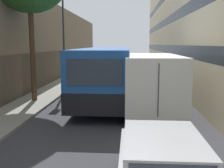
# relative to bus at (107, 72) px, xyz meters

# --- Properties ---
(ground_plane) EXTENTS (150.00, 150.00, 0.00)m
(ground_plane) POSITION_rel_bus_xyz_m (0.57, -0.47, -1.56)
(ground_plane) COLOR #38383D
(sidewalk_left) EXTENTS (2.09, 60.00, 0.12)m
(sidewalk_left) POSITION_rel_bus_xyz_m (-3.88, -0.47, -1.50)
(sidewalk_left) COLOR gray
(sidewalk_left) RESTS_ON ground_plane
(bus) EXTENTS (2.60, 10.44, 2.93)m
(bus) POSITION_rel_bus_xyz_m (0.00, 0.00, 0.00)
(bus) COLOR #1E519E
(bus) RESTS_ON ground_plane
(box_truck) EXTENTS (2.35, 7.56, 2.67)m
(box_truck) POSITION_rel_bus_xyz_m (2.34, -1.94, -0.06)
(box_truck) COLOR silver
(box_truck) RESTS_ON ground_plane
(street_lamp) EXTENTS (0.36, 0.80, 6.83)m
(street_lamp) POSITION_rel_bus_xyz_m (-3.08, 2.55, 3.29)
(street_lamp) COLOR #38383D
(street_lamp) RESTS_ON sidewalk_left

